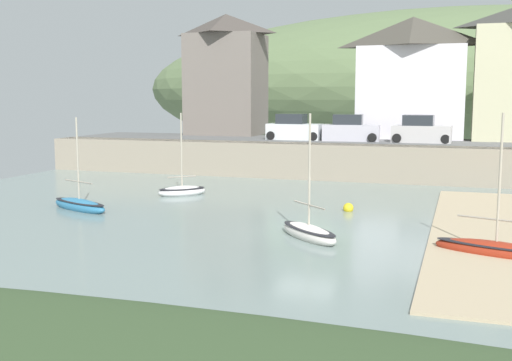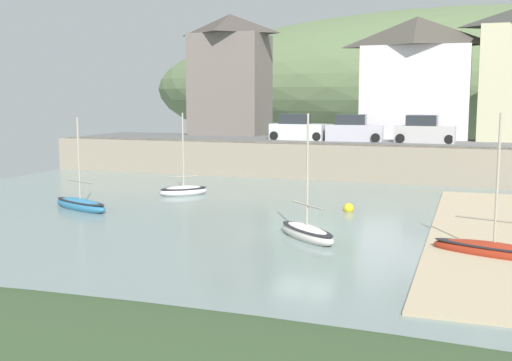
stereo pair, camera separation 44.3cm
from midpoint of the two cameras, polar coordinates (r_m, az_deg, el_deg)
name	(u,v)px [view 2 (the right image)]	position (r m, az deg, el deg)	size (l,w,h in m)	color
ground	(264,301)	(17.16, 1.50, -10.99)	(48.00, 41.00, 0.61)	gray
quay_seawall	(371,160)	(43.23, 10.72, 1.85)	(48.00, 9.40, 2.40)	gray
hillside_backdrop	(466,89)	(80.26, 18.82, 7.94)	(80.00, 44.00, 18.75)	#5E734A
waterfront_building_left	(230,74)	(53.98, -2.13, 9.70)	(6.39, 5.04, 10.13)	slate
waterfront_building_centre	(416,77)	(50.45, 14.63, 9.15)	(8.36, 4.31, 9.31)	silver
motorboat_with_cabin	(494,251)	(23.75, 21.41, -5.99)	(4.50, 2.30, 5.27)	#9D2A17
sailboat_tall_mast	(80,204)	(32.64, -15.38, -2.11)	(4.14, 2.45, 4.80)	teal
sailboat_far_left	(184,190)	(36.41, -6.28, -0.91)	(2.96, 2.94, 4.87)	white
sailboat_blue_trim	(307,232)	(25.18, 5.17, -4.73)	(3.29, 3.23, 5.16)	silver
parked_car_near_slipway	(297,129)	(47.47, 4.06, 4.72)	(4.14, 1.82, 1.95)	silver
parked_car_by_wall	(354,130)	(46.53, 9.20, 4.58)	(4.22, 2.01, 1.95)	#BAB6C2
parked_car_end_of_row	(424,131)	(45.92, 15.41, 4.36)	(4.15, 1.83, 1.95)	#BDB9B7
mooring_buoy	(349,208)	(31.31, 8.86, -2.52)	(0.52, 0.52, 0.52)	yellow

